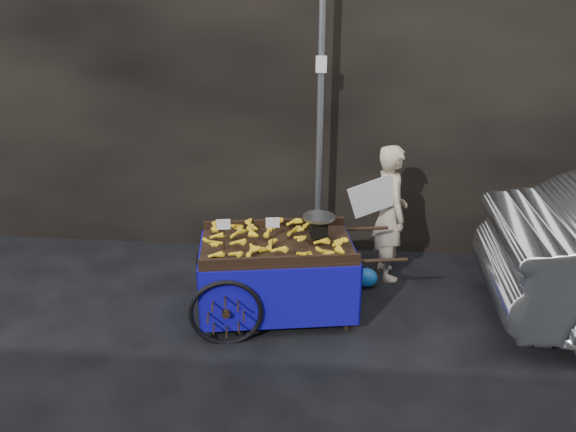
# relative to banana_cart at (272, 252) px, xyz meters

# --- Properties ---
(ground) EXTENTS (80.00, 80.00, 0.00)m
(ground) POSITION_rel_banana_cart_xyz_m (0.12, -0.01, -0.71)
(ground) COLOR black
(ground) RESTS_ON ground
(building_wall) EXTENTS (13.50, 2.00, 5.00)m
(building_wall) POSITION_rel_banana_cart_xyz_m (0.51, 2.59, 1.79)
(building_wall) COLOR black
(building_wall) RESTS_ON ground
(street_pole) EXTENTS (0.12, 0.10, 4.00)m
(street_pole) POSITION_rel_banana_cart_xyz_m (0.42, 1.29, 1.30)
(street_pole) COLOR slate
(street_pole) RESTS_ON ground
(banana_cart) EXTENTS (2.24, 1.30, 1.15)m
(banana_cart) POSITION_rel_banana_cart_xyz_m (0.00, 0.00, 0.00)
(banana_cart) COLOR black
(banana_cart) RESTS_ON ground
(vendor) EXTENTS (0.76, 0.65, 1.59)m
(vendor) POSITION_rel_banana_cart_xyz_m (1.25, 0.93, 0.09)
(vendor) COLOR #BEAC8D
(vendor) RESTS_ON ground
(plastic_bag) EXTENTS (0.25, 0.20, 0.23)m
(plastic_bag) POSITION_rel_banana_cart_xyz_m (1.00, 0.63, -0.59)
(plastic_bag) COLOR blue
(plastic_bag) RESTS_ON ground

